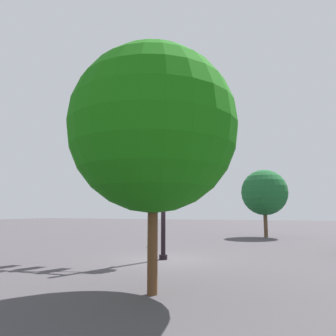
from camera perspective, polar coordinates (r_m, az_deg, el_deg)
ground_plane at (r=13.91m, az=-0.90°, el=-16.52°), size 120.00×120.00×0.00m
signal_pole_assembly at (r=14.67m, az=-7.21°, el=4.39°), size 5.71×1.07×7.30m
fire_hydrant at (r=18.60m, az=-2.64°, el=-13.06°), size 0.33×0.24×0.83m
tree_mid at (r=8.42m, az=-2.73°, el=7.16°), size 4.51×4.51×6.53m
tree_far at (r=26.32m, az=17.33°, el=-4.32°), size 3.68×3.68×5.41m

